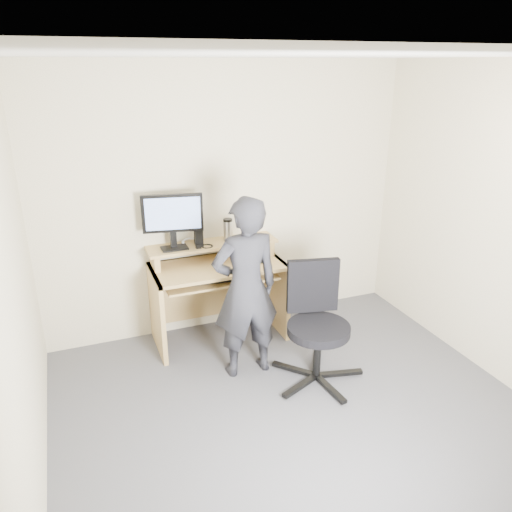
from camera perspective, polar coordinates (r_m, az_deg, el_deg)
ground at (r=3.83m, az=5.81°, el=-18.95°), size 3.50×3.50×0.00m
back_wall at (r=4.70m, az=-3.31°, el=6.28°), size 3.50×0.02×2.50m
ceiling at (r=2.93m, az=7.75°, el=21.79°), size 3.50×3.50×0.02m
desk at (r=4.68m, az=-4.60°, el=-2.96°), size 1.20×0.60×0.91m
monitor at (r=4.41m, az=-9.51°, el=4.45°), size 0.53×0.15×0.50m
external_drive at (r=4.54m, az=-6.60°, el=2.44°), size 0.09×0.14×0.20m
travel_mug at (r=4.64m, az=-3.22°, el=2.90°), size 0.10×0.10×0.19m
smartphone at (r=4.68m, az=-0.81°, el=1.93°), size 0.07×0.13×0.01m
charger at (r=4.49m, az=-6.60°, el=1.10°), size 0.05×0.04×0.03m
headphones at (r=4.62m, az=-7.51°, el=1.52°), size 0.18×0.18×0.06m
keyboard at (r=4.48m, az=-4.58°, el=-2.49°), size 0.48×0.23×0.03m
mouse at (r=4.56m, az=0.59°, el=-0.57°), size 0.10×0.07×0.04m
office_chair at (r=4.09m, az=6.91°, el=-7.20°), size 0.76×0.75×0.96m
person at (r=4.01m, az=-1.19°, el=-3.76°), size 0.57×0.38×1.53m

